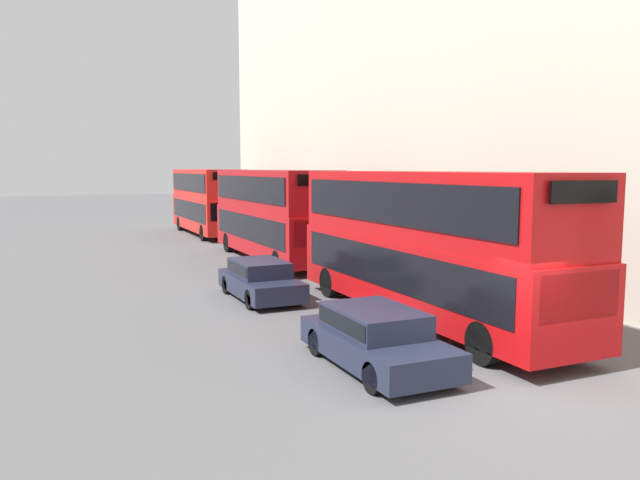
# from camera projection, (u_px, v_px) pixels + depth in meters

# --- Properties ---
(ground_plane) EXTENTS (200.00, 200.00, 0.00)m
(ground_plane) POSITION_uv_depth(u_px,v_px,m) (520.00, 393.00, 12.17)
(ground_plane) COLOR #515154
(bus_leading) EXTENTS (2.59, 11.37, 4.28)m
(bus_leading) POSITION_uv_depth(u_px,v_px,m) (425.00, 239.00, 17.80)
(bus_leading) COLOR #B20C0F
(bus_leading) RESTS_ON ground
(bus_second_in_queue) EXTENTS (2.59, 10.82, 4.28)m
(bus_second_in_queue) POSITION_uv_depth(u_px,v_px,m) (273.00, 211.00, 29.48)
(bus_second_in_queue) COLOR #A80F14
(bus_second_in_queue) RESTS_ON ground
(bus_third_in_queue) EXTENTS (2.59, 10.18, 4.30)m
(bus_third_in_queue) POSITION_uv_depth(u_px,v_px,m) (207.00, 199.00, 41.06)
(bus_third_in_queue) COLOR red
(bus_third_in_queue) RESTS_ON ground
(car_dark_sedan) EXTENTS (1.85, 4.28, 1.31)m
(car_dark_sedan) POSITION_uv_depth(u_px,v_px,m) (376.00, 336.00, 13.68)
(car_dark_sedan) COLOR #1E2338
(car_dark_sedan) RESTS_ON ground
(car_hatchback) EXTENTS (1.77, 4.23, 1.30)m
(car_hatchback) POSITION_uv_depth(u_px,v_px,m) (260.00, 278.00, 20.88)
(car_hatchback) COLOR #1E2338
(car_hatchback) RESTS_ON ground
(pedestrian) EXTENTS (0.36, 0.36, 1.59)m
(pedestrian) POSITION_uv_depth(u_px,v_px,m) (421.00, 268.00, 22.93)
(pedestrian) COLOR maroon
(pedestrian) RESTS_ON ground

